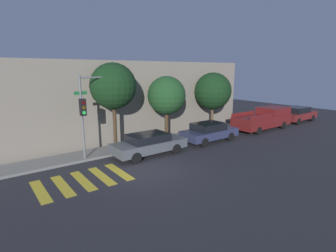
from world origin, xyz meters
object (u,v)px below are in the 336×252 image
Objects in this scene: traffic_light_pole at (91,102)px; tree_midblock at (167,96)px; tree_near_corner at (113,86)px; tree_far_end at (213,91)px; sedan_middle at (209,132)px; sedan_far_end at (297,114)px; sedan_near_corner at (149,144)px; pickup_truck at (264,119)px.

tree_midblock is (5.76, 0.79, -0.02)m from traffic_light_pole.
tree_near_corner is 1.13× the size of tree_far_end.
tree_far_end is at bearing 40.38° from sedan_middle.
sedan_middle is 0.77× the size of tree_near_corner.
sedan_far_end is (12.23, 0.00, 0.05)m from sedan_middle.
tree_far_end reaches higher than sedan_near_corner.
traffic_light_pole is 1.13× the size of sedan_middle.
sedan_middle is (7.98, -1.27, -2.54)m from traffic_light_pole.
sedan_far_end is 18.85m from tree_near_corner.
sedan_far_end is 0.93× the size of tree_far_end.
tree_near_corner is (1.75, 0.79, 0.77)m from traffic_light_pole.
sedan_middle is 0.94× the size of sedan_far_end.
sedan_near_corner is 0.93× the size of tree_far_end.
tree_near_corner is 1.19× the size of tree_midblock.
traffic_light_pole is 1.03× the size of tree_midblock.
tree_midblock is at bearing 180.00° from tree_far_end.
traffic_light_pole is 1.06× the size of sedan_far_end.
tree_midblock is 4.63m from tree_far_end.
tree_near_corner is (-12.88, 2.05, 3.11)m from pickup_truck.
sedan_middle reaches higher than sedan_near_corner.
sedan_far_end is at bearing 0.00° from sedan_middle.
tree_far_end reaches higher than pickup_truck.
tree_far_end is (10.39, 0.79, 0.07)m from traffic_light_pole.
tree_midblock is at bearing 0.00° from tree_near_corner.
sedan_middle is 3.93m from tree_midblock.
tree_midblock is 0.95× the size of tree_far_end.
traffic_light_pole is 2.07m from tree_near_corner.
tree_midblock is (2.84, 2.05, 2.53)m from sedan_near_corner.
sedan_far_end is (20.20, -1.27, -2.49)m from traffic_light_pole.
sedan_middle is at bearing -180.00° from sedan_far_end.
sedan_near_corner is at bearing -180.00° from sedan_far_end.
sedan_near_corner is 0.82× the size of tree_near_corner.
tree_midblock reaches higher than pickup_truck.
traffic_light_pole is at bearing -172.23° from tree_midblock.
pickup_truck is at bearing 0.00° from sedan_near_corner.
sedan_near_corner is 0.97× the size of tree_midblock.
tree_near_corner is (-6.23, 2.05, 3.31)m from sedan_middle.
sedan_middle is 12.23m from sedan_far_end.
tree_near_corner is at bearing 119.76° from sedan_near_corner.
pickup_truck is 1.20× the size of tree_far_end.
pickup_truck reaches higher than sedan_middle.
sedan_far_end is at bearing -0.00° from pickup_truck.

